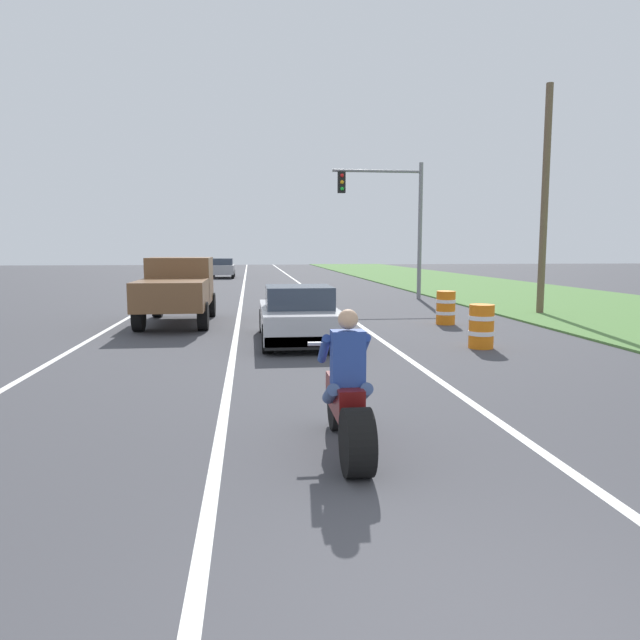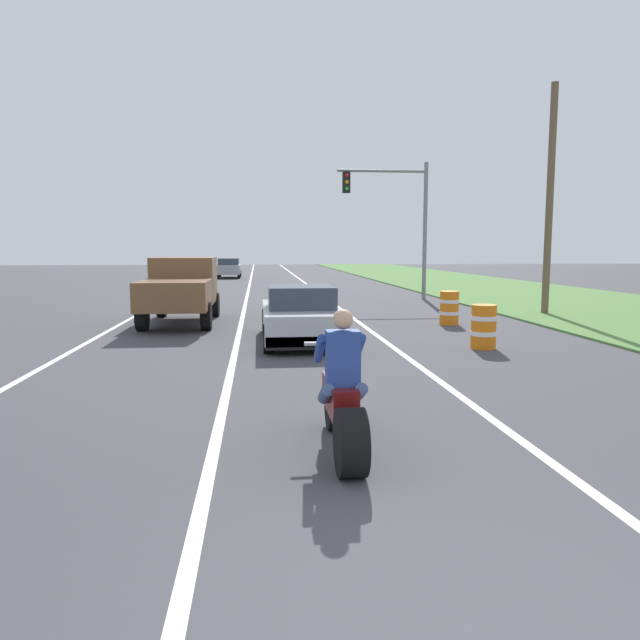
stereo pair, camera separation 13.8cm
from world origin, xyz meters
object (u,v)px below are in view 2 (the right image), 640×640
Objects in this scene: distant_car_far_ahead at (229,268)px; motorcycle_with_rider at (343,403)px; traffic_light_mast_near at (399,210)px; construction_barrel_nearest at (484,326)px; pickup_truck_left_lane_brown at (181,287)px; sports_car_silver at (301,316)px; construction_barrel_mid at (449,308)px.

motorcycle_with_rider is at bearing -85.55° from distant_car_far_ahead.
traffic_light_mast_near reaches higher than distant_car_far_ahead.
motorcycle_with_rider is 20.57m from traffic_light_mast_near.
traffic_light_mast_near is 13.49m from construction_barrel_nearest.
construction_barrel_nearest is at bearing -77.68° from distant_car_far_ahead.
distant_car_far_ahead is (-3.11, 39.97, 0.18)m from motorcycle_with_rider.
traffic_light_mast_near is at bearing 85.09° from construction_barrel_nearest.
motorcycle_with_rider is at bearing -74.95° from pickup_truck_left_lane_brown.
distant_car_far_ahead reaches higher than sports_car_silver.
traffic_light_mast_near reaches higher than motorcycle_with_rider.
distant_car_far_ahead is at bearing 112.42° from traffic_light_mast_near.
pickup_truck_left_lane_brown is 9.14m from construction_barrel_nearest.
motorcycle_with_rider is 0.55× the size of distant_car_far_ahead.
sports_car_silver is 13.09m from traffic_light_mast_near.
sports_car_silver is 4.30× the size of construction_barrel_mid.
motorcycle_with_rider reaches higher than distant_car_far_ahead.
construction_barrel_mid is at bearing -8.21° from pickup_truck_left_lane_brown.
motorcycle_with_rider reaches higher than construction_barrel_nearest.
pickup_truck_left_lane_brown is 1.20× the size of distant_car_far_ahead.
construction_barrel_mid is at bearing 30.71° from sports_car_silver.
sports_car_silver is at bearing -84.22° from distant_car_far_ahead.
distant_car_far_ahead is (-8.41, 20.38, -3.18)m from traffic_light_mast_near.
sports_car_silver is 4.31m from construction_barrel_nearest.
sports_car_silver reaches higher than construction_barrel_mid.
motorcycle_with_rider is at bearing -122.39° from construction_barrel_nearest.
motorcycle_with_rider reaches higher than construction_barrel_mid.
traffic_light_mast_near is (5.17, 11.56, 3.33)m from sports_car_silver.
sports_car_silver is 5.40m from construction_barrel_mid.
motorcycle_with_rider is at bearing -113.83° from construction_barrel_mid.
distant_car_far_ahead reaches higher than construction_barrel_mid.
sports_car_silver is at bearing 160.45° from construction_barrel_nearest.
traffic_light_mast_near is (8.51, 7.65, 2.85)m from pickup_truck_left_lane_brown.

